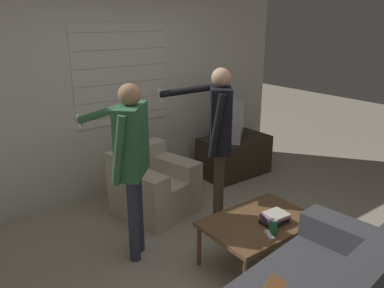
{
  "coord_description": "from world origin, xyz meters",
  "views": [
    {
      "loc": [
        -1.93,
        -2.19,
        2.14
      ],
      "look_at": [
        0.11,
        0.57,
        1.0
      ],
      "focal_mm": 35.0,
      "sensor_mm": 36.0,
      "label": 1
    }
  ],
  "objects_px": {
    "coffee_table": "(259,224)",
    "person_right_standing": "(219,130)",
    "tv": "(235,118)",
    "person_left_standing": "(131,152)",
    "spare_remote": "(269,235)",
    "soda_can": "(273,226)",
    "floor_fan": "(190,176)",
    "book_stack": "(275,217)",
    "armchair_beige": "(153,186)"
  },
  "relations": [
    {
      "from": "soda_can",
      "to": "floor_fan",
      "type": "distance_m",
      "value": 1.88
    },
    {
      "from": "coffee_table",
      "to": "spare_remote",
      "type": "xyz_separation_m",
      "value": [
        -0.13,
        -0.23,
        0.05
      ]
    },
    {
      "from": "coffee_table",
      "to": "tv",
      "type": "xyz_separation_m",
      "value": [
        1.26,
        1.7,
        0.44
      ]
    },
    {
      "from": "book_stack",
      "to": "soda_can",
      "type": "bearing_deg",
      "value": -143.35
    },
    {
      "from": "armchair_beige",
      "to": "soda_can",
      "type": "relative_size",
      "value": 7.46
    },
    {
      "from": "person_left_standing",
      "to": "spare_remote",
      "type": "distance_m",
      "value": 1.37
    },
    {
      "from": "spare_remote",
      "to": "floor_fan",
      "type": "xyz_separation_m",
      "value": [
        0.53,
        1.82,
        -0.23
      ]
    },
    {
      "from": "spare_remote",
      "to": "floor_fan",
      "type": "bearing_deg",
      "value": 98.61
    },
    {
      "from": "tv",
      "to": "person_right_standing",
      "type": "bearing_deg",
      "value": -2.03
    },
    {
      "from": "person_left_standing",
      "to": "tv",
      "type": "bearing_deg",
      "value": -23.28
    },
    {
      "from": "armchair_beige",
      "to": "person_right_standing",
      "type": "xyz_separation_m",
      "value": [
        0.37,
        -0.71,
        0.77
      ]
    },
    {
      "from": "coffee_table",
      "to": "spare_remote",
      "type": "height_order",
      "value": "spare_remote"
    },
    {
      "from": "coffee_table",
      "to": "person_left_standing",
      "type": "distance_m",
      "value": 1.31
    },
    {
      "from": "person_right_standing",
      "to": "soda_can",
      "type": "bearing_deg",
      "value": -154.02
    },
    {
      "from": "coffee_table",
      "to": "person_right_standing",
      "type": "distance_m",
      "value": 1.01
    },
    {
      "from": "tv",
      "to": "book_stack",
      "type": "xyz_separation_m",
      "value": [
        -1.17,
        -1.8,
        -0.36
      ]
    },
    {
      "from": "soda_can",
      "to": "floor_fan",
      "type": "bearing_deg",
      "value": 75.61
    },
    {
      "from": "book_stack",
      "to": "spare_remote",
      "type": "xyz_separation_m",
      "value": [
        -0.22,
        -0.13,
        -0.03
      ]
    },
    {
      "from": "floor_fan",
      "to": "person_right_standing",
      "type": "bearing_deg",
      "value": -107.94
    },
    {
      "from": "coffee_table",
      "to": "person_left_standing",
      "type": "bearing_deg",
      "value": 137.06
    },
    {
      "from": "person_right_standing",
      "to": "spare_remote",
      "type": "height_order",
      "value": "person_right_standing"
    },
    {
      "from": "person_right_standing",
      "to": "spare_remote",
      "type": "xyz_separation_m",
      "value": [
        -0.25,
        -0.96,
        -0.63
      ]
    },
    {
      "from": "person_left_standing",
      "to": "soda_can",
      "type": "xyz_separation_m",
      "value": [
        0.78,
        -0.99,
        -0.54
      ]
    },
    {
      "from": "armchair_beige",
      "to": "person_right_standing",
      "type": "height_order",
      "value": "person_right_standing"
    },
    {
      "from": "book_stack",
      "to": "floor_fan",
      "type": "relative_size",
      "value": 0.57
    },
    {
      "from": "spare_remote",
      "to": "person_right_standing",
      "type": "bearing_deg",
      "value": 100.23
    },
    {
      "from": "armchair_beige",
      "to": "book_stack",
      "type": "height_order",
      "value": "armchair_beige"
    },
    {
      "from": "person_right_standing",
      "to": "book_stack",
      "type": "xyz_separation_m",
      "value": [
        -0.03,
        -0.83,
        -0.6
      ]
    },
    {
      "from": "spare_remote",
      "to": "soda_can",
      "type": "bearing_deg",
      "value": 39.87
    },
    {
      "from": "tv",
      "to": "person_left_standing",
      "type": "height_order",
      "value": "person_left_standing"
    },
    {
      "from": "coffee_table",
      "to": "tv",
      "type": "bearing_deg",
      "value": 53.41
    },
    {
      "from": "person_right_standing",
      "to": "book_stack",
      "type": "bearing_deg",
      "value": -145.09
    },
    {
      "from": "floor_fan",
      "to": "spare_remote",
      "type": "bearing_deg",
      "value": -106.17
    },
    {
      "from": "armchair_beige",
      "to": "tv",
      "type": "height_order",
      "value": "tv"
    },
    {
      "from": "tv",
      "to": "spare_remote",
      "type": "xyz_separation_m",
      "value": [
        -1.39,
        -1.93,
        -0.39
      ]
    },
    {
      "from": "tv",
      "to": "floor_fan",
      "type": "bearing_deg",
      "value": -35.32
    },
    {
      "from": "person_left_standing",
      "to": "floor_fan",
      "type": "bearing_deg",
      "value": -13.72
    },
    {
      "from": "person_left_standing",
      "to": "soda_can",
      "type": "bearing_deg",
      "value": -98.9
    },
    {
      "from": "coffee_table",
      "to": "tv",
      "type": "distance_m",
      "value": 2.16
    },
    {
      "from": "tv",
      "to": "soda_can",
      "type": "xyz_separation_m",
      "value": [
        -1.32,
        -1.91,
        -0.34
      ]
    },
    {
      "from": "coffee_table",
      "to": "person_right_standing",
      "type": "height_order",
      "value": "person_right_standing"
    },
    {
      "from": "soda_can",
      "to": "spare_remote",
      "type": "height_order",
      "value": "soda_can"
    },
    {
      "from": "person_right_standing",
      "to": "soda_can",
      "type": "height_order",
      "value": "person_right_standing"
    },
    {
      "from": "person_left_standing",
      "to": "soda_can",
      "type": "relative_size",
      "value": 13.07
    },
    {
      "from": "spare_remote",
      "to": "floor_fan",
      "type": "relative_size",
      "value": 0.3
    },
    {
      "from": "coffee_table",
      "to": "book_stack",
      "type": "distance_m",
      "value": 0.16
    },
    {
      "from": "armchair_beige",
      "to": "book_stack",
      "type": "relative_size",
      "value": 3.68
    },
    {
      "from": "person_left_standing",
      "to": "floor_fan",
      "type": "relative_size",
      "value": 3.7
    },
    {
      "from": "person_right_standing",
      "to": "floor_fan",
      "type": "distance_m",
      "value": 1.25
    },
    {
      "from": "book_stack",
      "to": "spare_remote",
      "type": "bearing_deg",
      "value": -148.96
    }
  ]
}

